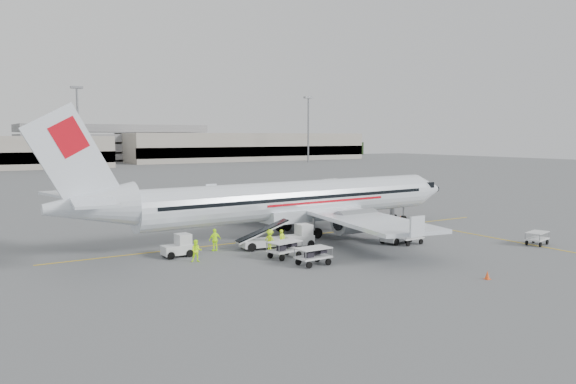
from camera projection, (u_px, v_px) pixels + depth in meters
name	position (u px, v px, depth m)	size (l,w,h in m)	color
ground	(300.00, 236.00, 50.34)	(360.00, 360.00, 0.00)	#56595B
stripe_lead	(300.00, 236.00, 50.34)	(44.00, 0.20, 0.01)	yellow
stripe_cross	(477.00, 235.00, 50.91)	(0.20, 20.00, 0.01)	yellow
terminal_east	(246.00, 147.00, 209.19)	(90.00, 26.00, 10.00)	gray
parking_garage	(113.00, 142.00, 198.09)	(62.00, 24.00, 14.00)	slate
treeline	(30.00, 153.00, 198.08)	(300.00, 3.00, 6.00)	black
mast_center	(78.00, 128.00, 151.69)	(3.20, 1.20, 22.00)	slate
mast_east	(308.00, 130.00, 190.99)	(3.20, 1.20, 22.00)	slate
aircraft	(298.00, 174.00, 50.41)	(39.93, 31.29, 11.01)	white
jet_bridge	(359.00, 198.00, 64.20)	(2.71, 14.46, 3.80)	silver
belt_loader	(265.00, 231.00, 44.65)	(5.13, 1.92, 2.78)	silver
tug_fore	(395.00, 232.00, 46.88)	(2.37, 1.36, 1.83)	silver
tug_mid	(298.00, 236.00, 45.19)	(2.37, 1.36, 1.83)	silver
tug_aft	(177.00, 246.00, 41.58)	(2.17, 1.24, 1.68)	silver
cart_loaded_a	(285.00, 249.00, 41.19)	(2.42, 1.43, 1.26)	silver
cart_loaded_b	(313.00, 256.00, 38.89)	(2.39, 1.42, 1.25)	silver
cart_empty_a	(409.00, 237.00, 46.45)	(2.25, 1.33, 1.17)	silver
cart_empty_b	(537.00, 238.00, 46.15)	(2.11, 1.25, 1.10)	silver
cone_nose	(400.00, 218.00, 59.63)	(0.34, 0.34, 0.55)	#FF5117
cone_port	(218.00, 220.00, 57.33)	(0.43, 0.43, 0.70)	#FF5117
cone_stbd	(487.00, 275.00, 35.07)	(0.34, 0.34, 0.55)	#FF5117
crew_a	(282.00, 240.00, 43.97)	(0.60, 0.39, 1.64)	#C7FF0F
crew_b	(196.00, 251.00, 39.88)	(0.78, 0.60, 1.60)	#C7FF0F
crew_c	(270.00, 240.00, 44.02)	(1.06, 0.61, 1.64)	#C7FF0F
crew_d	(215.00, 240.00, 43.72)	(1.03, 0.43, 1.75)	#C7FF0F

